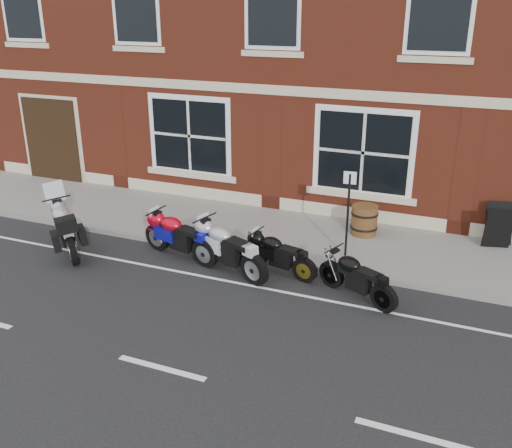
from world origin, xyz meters
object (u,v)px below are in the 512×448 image
object	(u,v)px
moto_sport_red	(180,235)
moto_sport_black	(279,253)
moto_touring_silver	(67,225)
parking_sign	(348,208)
a_board_sign	(499,226)
barrel_planter	(364,220)
moto_naked_black	(357,275)
moto_sport_silver	(229,246)

from	to	relation	value
moto_sport_red	moto_sport_black	distance (m)	2.40
moto_touring_silver	moto_sport_black	world-z (taller)	moto_touring_silver
moto_touring_silver	parking_sign	size ratio (longest dim) A/B	0.90
moto_sport_black	moto_sport_red	bearing A→B (deg)	106.38
moto_sport_red	a_board_sign	world-z (taller)	a_board_sign
moto_touring_silver	parking_sign	bearing A→B (deg)	-29.88
barrel_planter	parking_sign	bearing A→B (deg)	-94.10
moto_sport_red	moto_naked_black	world-z (taller)	moto_sport_red
moto_sport_silver	moto_naked_black	xyz separation A→B (m)	(2.86, -0.11, -0.10)
moto_sport_black	a_board_sign	distance (m)	5.35
moto_naked_black	barrel_planter	bearing A→B (deg)	36.67
moto_sport_black	parking_sign	size ratio (longest dim) A/B	0.92
moto_sport_black	barrel_planter	size ratio (longest dim) A/B	2.45
moto_touring_silver	moto_sport_red	size ratio (longest dim) A/B	0.84
moto_sport_red	a_board_sign	distance (m)	7.47
moto_sport_silver	moto_sport_black	bearing A→B (deg)	-48.66
moto_sport_red	moto_sport_silver	bearing A→B (deg)	-85.23
barrel_planter	moto_naked_black	bearing A→B (deg)	-80.21
moto_touring_silver	moto_sport_red	world-z (taller)	moto_touring_silver
moto_sport_silver	a_board_sign	world-z (taller)	a_board_sign
moto_sport_red	a_board_sign	bearing A→B (deg)	-49.89
moto_sport_red	moto_naked_black	bearing A→B (deg)	-79.94
moto_sport_black	moto_naked_black	world-z (taller)	moto_naked_black
a_board_sign	parking_sign	size ratio (longest dim) A/B	0.52
moto_touring_silver	moto_naked_black	bearing A→B (deg)	-44.82
moto_sport_red	moto_sport_black	xyz separation A→B (m)	(2.39, 0.10, -0.08)
moto_touring_silver	barrel_planter	bearing A→B (deg)	-19.22
barrel_planter	moto_touring_silver	bearing A→B (deg)	-151.97
moto_sport_red	a_board_sign	xyz separation A→B (m)	(6.75, 3.19, 0.08)
moto_sport_red	barrel_planter	bearing A→B (deg)	-38.55
moto_sport_black	parking_sign	distance (m)	1.87
parking_sign	a_board_sign	bearing A→B (deg)	26.89
moto_naked_black	a_board_sign	bearing A→B (deg)	-8.83
a_board_sign	barrel_planter	size ratio (longest dim) A/B	1.40
moto_sport_black	a_board_sign	bearing A→B (deg)	-40.57
moto_touring_silver	moto_sport_silver	distance (m)	4.04
barrel_planter	a_board_sign	bearing A→B (deg)	8.49
moto_sport_red	parking_sign	distance (m)	3.87
moto_touring_silver	moto_sport_red	bearing A→B (deg)	-33.75
moto_naked_black	parking_sign	distance (m)	1.94
moto_sport_red	parking_sign	xyz separation A→B (m)	(3.57, 1.31, 0.71)
moto_sport_red	moto_sport_silver	size ratio (longest dim) A/B	0.99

